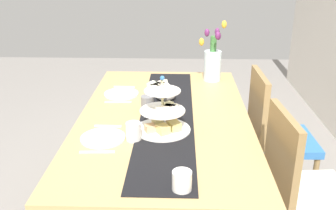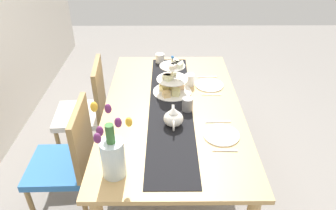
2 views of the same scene
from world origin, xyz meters
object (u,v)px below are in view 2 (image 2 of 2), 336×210
object	(u,v)px
fork_left	(225,150)
knife_left	(218,122)
tulip_vase	(112,154)
dinner_plate_right	(209,85)
knife_right	(207,77)
dinner_plate_left	(221,135)
teapot	(173,118)
cream_jug	(160,58)
mug_white_text	(190,80)
dining_table	(173,117)
tiered_cake_stand	(172,81)
fork_right	(211,94)
chair_left	(68,159)
mug_grey	(187,104)
chair_right	(88,108)

from	to	relation	value
fork_left	knife_left	bearing A→B (deg)	0.00
fork_left	tulip_vase	bearing A→B (deg)	106.20
dinner_plate_right	knife_right	bearing A→B (deg)	0.00
dinner_plate_left	knife_left	bearing A→B (deg)	0.00
teapot	dinner_plate_right	bearing A→B (deg)	-29.23
cream_jug	mug_white_text	distance (m)	0.50
dining_table	dinner_plate_left	world-z (taller)	dinner_plate_left
tiered_cake_stand	teapot	bearing A→B (deg)	-179.78
fork_left	knife_left	size ratio (longest dim) A/B	0.88
dinner_plate_right	fork_left	bearing A→B (deg)	180.00
dining_table	dinner_plate_right	world-z (taller)	dinner_plate_right
fork_left	fork_right	bearing A→B (deg)	0.00
dining_table	chair_left	distance (m)	0.79
fork_left	dinner_plate_right	bearing A→B (deg)	0.00
chair_left	knife_left	bearing A→B (deg)	-84.67
knife_left	mug_grey	world-z (taller)	mug_grey
fork_right	chair_right	bearing A→B (deg)	80.05
chair_right	chair_left	bearing A→B (deg)	-179.98
teapot	knife_left	bearing A→B (deg)	-83.45
teapot	dinner_plate_left	distance (m)	0.33
dinner_plate_right	fork_right	bearing A→B (deg)	180.00
cream_jug	fork_left	distance (m)	1.30
knife_right	mug_grey	distance (m)	0.55
dinner_plate_left	dinner_plate_right	world-z (taller)	same
knife_right	mug_grey	world-z (taller)	mug_grey
chair_right	tulip_vase	bearing A→B (deg)	-158.75
tiered_cake_stand	knife_left	world-z (taller)	tiered_cake_stand
teapot	knife_left	world-z (taller)	teapot
fork_right	tulip_vase	bearing A→B (deg)	142.91
dinner_plate_left	dinner_plate_right	xyz separation A→B (m)	(0.65, 0.00, 0.00)
teapot	cream_jug	distance (m)	0.98
knife_left	mug_white_text	distance (m)	0.54
teapot	fork_left	size ratio (longest dim) A/B	1.59
tiered_cake_stand	cream_jug	size ratio (longest dim) A/B	3.58
chair_right	tiered_cake_stand	world-z (taller)	tiered_cake_stand
chair_right	mug_white_text	xyz separation A→B (m)	(-0.03, -0.86, 0.28)
chair_left	dinner_plate_right	size ratio (longest dim) A/B	3.96
fork_right	mug_grey	world-z (taller)	mug_grey
chair_right	tulip_vase	xyz separation A→B (m)	(-1.01, -0.39, 0.38)
chair_right	tulip_vase	size ratio (longest dim) A/B	2.04
tulip_vase	dinner_plate_left	xyz separation A→B (m)	(0.33, -0.63, -0.14)
dinner_plate_left	dinner_plate_right	bearing A→B (deg)	0.00
fork_left	mug_white_text	xyz separation A→B (m)	(0.80, 0.16, 0.04)
tiered_cake_stand	mug_white_text	bearing A→B (deg)	-51.13
tiered_cake_stand	knife_right	xyz separation A→B (m)	(0.25, -0.30, -0.10)
teapot	tulip_vase	distance (m)	0.55
chair_left	tulip_vase	distance (m)	0.66
dining_table	fork_right	xyz separation A→B (m)	(0.16, -0.30, 0.10)
fork_right	mug_grey	bearing A→B (deg)	137.44
teapot	tiered_cake_stand	bearing A→B (deg)	0.22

